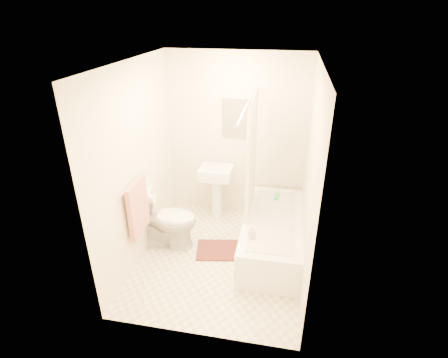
% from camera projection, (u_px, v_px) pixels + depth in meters
% --- Properties ---
extents(floor, '(2.40, 2.40, 0.00)m').
position_uv_depth(floor, '(220.00, 257.00, 4.49)').
color(floor, beige).
rests_on(floor, ground).
extents(ceiling, '(2.40, 2.40, 0.00)m').
position_uv_depth(ceiling, '(219.00, 63.00, 3.43)').
color(ceiling, white).
rests_on(ceiling, ground).
extents(wall_back, '(2.00, 0.02, 2.40)m').
position_uv_depth(wall_back, '(236.00, 138.00, 5.02)').
color(wall_back, beige).
rests_on(wall_back, ground).
extents(wall_left, '(0.02, 2.40, 2.40)m').
position_uv_depth(wall_left, '(137.00, 166.00, 4.13)').
color(wall_left, beige).
rests_on(wall_left, ground).
extents(wall_right, '(0.02, 2.40, 2.40)m').
position_uv_depth(wall_right, '(310.00, 180.00, 3.79)').
color(wall_right, beige).
rests_on(wall_right, ground).
extents(mirror, '(0.40, 0.03, 0.55)m').
position_uv_depth(mirror, '(237.00, 118.00, 4.87)').
color(mirror, white).
rests_on(mirror, wall_back).
extents(curtain_rod, '(0.03, 1.70, 0.03)m').
position_uv_depth(curtain_rod, '(249.00, 102.00, 3.65)').
color(curtain_rod, silver).
rests_on(curtain_rod, wall_back).
extents(shower_curtain, '(0.04, 0.80, 1.55)m').
position_uv_depth(shower_curtain, '(251.00, 156.00, 4.34)').
color(shower_curtain, silver).
rests_on(shower_curtain, curtain_rod).
extents(towel_bar, '(0.02, 0.60, 0.02)m').
position_uv_depth(towel_bar, '(132.00, 183.00, 3.95)').
color(towel_bar, silver).
rests_on(towel_bar, wall_left).
extents(towel, '(0.06, 0.45, 0.66)m').
position_uv_depth(towel, '(138.00, 208.00, 4.09)').
color(towel, '#CC7266').
rests_on(towel, towel_bar).
extents(toilet_paper, '(0.11, 0.12, 0.12)m').
position_uv_depth(toilet_paper, '(151.00, 198.00, 4.45)').
color(toilet_paper, white).
rests_on(toilet_paper, wall_left).
extents(toilet, '(0.83, 0.50, 0.79)m').
position_uv_depth(toilet, '(166.00, 219.00, 4.57)').
color(toilet, white).
rests_on(toilet, floor).
extents(sink, '(0.46, 0.37, 0.90)m').
position_uv_depth(sink, '(216.00, 190.00, 5.17)').
color(sink, white).
rests_on(sink, floor).
extents(bathtub, '(0.74, 1.68, 0.47)m').
position_uv_depth(bathtub, '(272.00, 234.00, 4.55)').
color(bathtub, white).
rests_on(bathtub, floor).
extents(bath_mat, '(0.65, 0.54, 0.02)m').
position_uv_depth(bath_mat, '(219.00, 250.00, 4.61)').
color(bath_mat, '#48281A').
rests_on(bath_mat, floor).
extents(soap_bottle, '(0.10, 0.10, 0.17)m').
position_uv_depth(soap_bottle, '(252.00, 232.00, 4.02)').
color(soap_bottle, silver).
rests_on(soap_bottle, bathtub).
extents(scrub_brush, '(0.08, 0.18, 0.04)m').
position_uv_depth(scrub_brush, '(277.00, 197.00, 4.91)').
color(scrub_brush, green).
rests_on(scrub_brush, bathtub).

